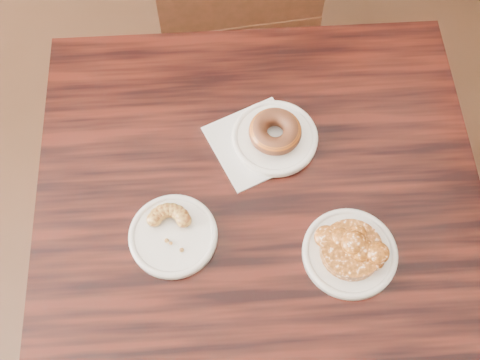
{
  "coord_description": "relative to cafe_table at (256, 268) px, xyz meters",
  "views": [
    {
      "loc": [
        0.06,
        -0.5,
        1.79
      ],
      "look_at": [
        0.13,
        -0.01,
        0.8
      ],
      "focal_mm": 45.0,
      "sensor_mm": 36.0,
      "label": 1
    }
  ],
  "objects": [
    {
      "name": "plate_fritter",
      "position": [
        0.15,
        -0.12,
        0.38
      ],
      "size": [
        0.17,
        0.17,
        0.01
      ],
      "primitive_type": "cylinder",
      "color": "silver",
      "rests_on": "cafe_table"
    },
    {
      "name": "apple_fritter",
      "position": [
        0.15,
        -0.12,
        0.41
      ],
      "size": [
        0.15,
        0.15,
        0.04
      ],
      "primitive_type": null,
      "color": "#472207",
      "rests_on": "plate_fritter"
    },
    {
      "name": "floor",
      "position": [
        -0.16,
        0.05,
        -0.38
      ],
      "size": [
        5.0,
        5.0,
        0.0
      ],
      "primitive_type": "plane",
      "color": "black",
      "rests_on": "ground"
    },
    {
      "name": "cruller_fragment",
      "position": [
        -0.17,
        -0.04,
        0.4
      ],
      "size": [
        0.1,
        0.1,
        0.03
      ],
      "primitive_type": null,
      "color": "#5E3012",
      "rests_on": "plate_cruller"
    },
    {
      "name": "cafe_table",
      "position": [
        0.0,
        0.0,
        0.0
      ],
      "size": [
        0.92,
        0.92,
        0.75
      ],
      "primitive_type": "cube",
      "rotation": [
        0.0,
        0.0,
        -0.08
      ],
      "color": "black",
      "rests_on": "floor"
    },
    {
      "name": "napkin",
      "position": [
        0.01,
        0.14,
        0.38
      ],
      "size": [
        0.21,
        0.21,
        0.0
      ],
      "primitive_type": "cube",
      "rotation": [
        0.0,
        0.0,
        0.33
      ],
      "color": "silver",
      "rests_on": "cafe_table"
    },
    {
      "name": "plate_donut",
      "position": [
        0.05,
        0.14,
        0.39
      ],
      "size": [
        0.17,
        0.17,
        0.01
      ],
      "primitive_type": "cylinder",
      "color": "white",
      "rests_on": "napkin"
    },
    {
      "name": "glazed_donut",
      "position": [
        0.05,
        0.14,
        0.41
      ],
      "size": [
        0.1,
        0.1,
        0.04
      ],
      "primitive_type": "torus",
      "color": "#9A4F16",
      "rests_on": "plate_donut"
    },
    {
      "name": "plate_cruller",
      "position": [
        -0.17,
        -0.04,
        0.38
      ],
      "size": [
        0.16,
        0.16,
        0.01
      ],
      "primitive_type": "cylinder",
      "color": "white",
      "rests_on": "cafe_table"
    }
  ]
}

